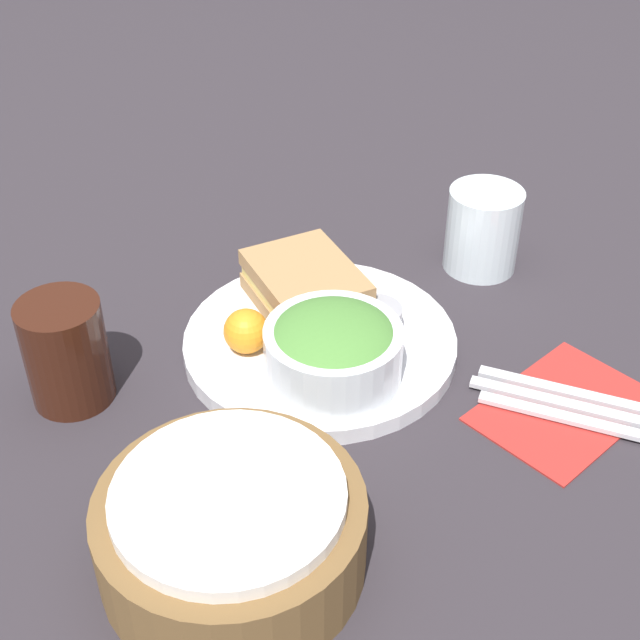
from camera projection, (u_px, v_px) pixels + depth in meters
ground_plane at (320, 350)px, 0.89m from camera, size 4.00×4.00×0.00m
plate at (320, 343)px, 0.89m from camera, size 0.27×0.27×0.02m
sandwich at (305, 287)px, 0.91m from camera, size 0.15×0.13×0.05m
salad_bowl at (333, 347)px, 0.81m from camera, size 0.13×0.13×0.07m
dressing_cup at (376, 320)px, 0.88m from camera, size 0.05×0.05×0.03m
orange_wedge at (246, 331)px, 0.85m from camera, size 0.04×0.04×0.04m
drink_glass at (66, 352)px, 0.81m from camera, size 0.08×0.08×0.10m
bread_basket at (231, 529)px, 0.66m from camera, size 0.20×0.20×0.08m
napkin at (564, 407)px, 0.82m from camera, size 0.11×0.16×0.00m
fork at (568, 392)px, 0.83m from camera, size 0.16×0.08×0.01m
knife at (565, 404)px, 0.82m from camera, size 0.16×0.09×0.01m
spoon at (562, 416)px, 0.80m from camera, size 0.14×0.08×0.01m
water_glass at (483, 230)px, 0.98m from camera, size 0.08×0.08×0.09m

